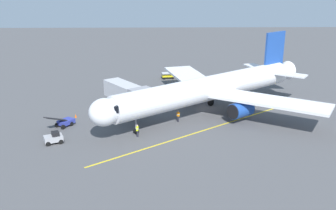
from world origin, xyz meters
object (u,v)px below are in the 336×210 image
ground_crew_marshaller (137,131)px  airplane (210,89)px  tug_near_nose (54,138)px  belt_loader_starboard_side (64,122)px  safety_cone_nose_right (109,108)px  safety_cone_nose_left (76,116)px  baggage_cart_portside (168,76)px  ground_crew_wing_walker (178,116)px  jet_bridge (130,95)px

ground_crew_marshaller → airplane: bearing=-139.5°
tug_near_nose → belt_loader_starboard_side: size_ratio=0.61×
safety_cone_nose_right → safety_cone_nose_left: bearing=35.3°
airplane → tug_near_nose: size_ratio=12.82×
airplane → baggage_cart_portside: bearing=-74.6°
ground_crew_wing_walker → belt_loader_starboard_side: (16.37, 1.48, -0.17)m
jet_bridge → ground_crew_marshaller: size_ratio=6.04×
belt_loader_starboard_side → safety_cone_nose_right: size_ratio=8.07×
ground_crew_wing_walker → safety_cone_nose_right: 12.25m
tug_near_nose → baggage_cart_portside: 36.55m
ground_crew_wing_walker → safety_cone_nose_right: bearing=-26.9°
airplane → belt_loader_starboard_side: 22.40m
safety_cone_nose_left → baggage_cart_portside: bearing=-121.9°
tug_near_nose → safety_cone_nose_right: bearing=-113.0°
ground_crew_marshaller → baggage_cart_portside: (-4.79, -31.31, -0.23)m
airplane → ground_crew_wing_walker: (5.15, 3.79, -3.12)m
ground_crew_wing_walker → tug_near_nose: bearing=24.0°
ground_crew_marshaller → safety_cone_nose_right: size_ratio=3.11×
jet_bridge → safety_cone_nose_left: (8.45, -0.80, -3.49)m
safety_cone_nose_left → ground_crew_marshaller: bearing=142.0°
jet_bridge → baggage_cart_portside: jet_bridge is taller
airplane → safety_cone_nose_left: 21.11m
ground_crew_wing_walker → safety_cone_nose_right: (10.91, -5.54, -0.61)m
jet_bridge → belt_loader_starboard_side: size_ratio=2.33×
baggage_cart_portside → safety_cone_nose_right: 22.63m
belt_loader_starboard_side → tug_near_nose: bearing=90.1°
tug_near_nose → safety_cone_nose_right: size_ratio=4.93×
safety_cone_nose_left → safety_cone_nose_right: bearing=-144.7°
ground_crew_wing_walker → belt_loader_starboard_side: belt_loader_starboard_side is taller
jet_bridge → safety_cone_nose_left: size_ratio=18.78×
airplane → jet_bridge: bearing=10.9°
ground_crew_wing_walker → belt_loader_starboard_side: size_ratio=0.39×
ground_crew_wing_walker → tug_near_nose: ground_crew_wing_walker is taller
airplane → safety_cone_nose_left: size_ratio=63.25×
ground_crew_marshaller → tug_near_nose: 10.81m
belt_loader_starboard_side → jet_bridge: bearing=-162.5°
airplane → belt_loader_starboard_side: size_ratio=7.84×
jet_bridge → tug_near_nose: size_ratio=3.81×
jet_bridge → safety_cone_nose_left: jet_bridge is taller
airplane → safety_cone_nose_right: bearing=-6.2°
tug_near_nose → safety_cone_nose_right: 13.95m
tug_near_nose → safety_cone_nose_left: 9.58m
ground_crew_marshaller → jet_bridge: bearing=-78.4°
jet_bridge → baggage_cart_portside: size_ratio=3.70×
belt_loader_starboard_side → safety_cone_nose_right: belt_loader_starboard_side is taller
ground_crew_marshaller → baggage_cart_portside: size_ratio=0.61×
baggage_cart_portside → safety_cone_nose_right: bearing=63.8°
jet_bridge → safety_cone_nose_right: bearing=-47.2°
ground_crew_wing_walker → tug_near_nose: size_ratio=0.63×
jet_bridge → ground_crew_marshaller: jet_bridge is taller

